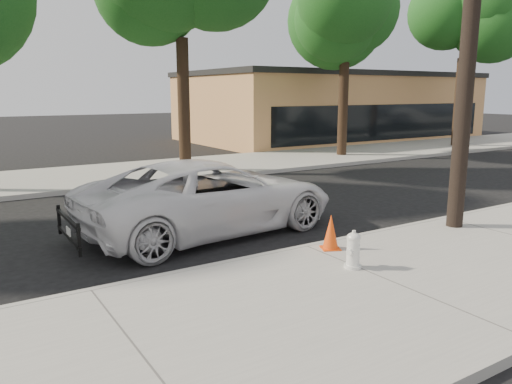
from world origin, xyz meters
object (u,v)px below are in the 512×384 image
(traffic_cone, at_px, (331,232))
(fire_hydrant, at_px, (353,251))
(police_cruiser, at_px, (211,196))
(utility_pole, at_px, (472,5))

(traffic_cone, bearing_deg, fire_hydrant, -109.98)
(police_cruiser, xyz_separation_m, traffic_cone, (1.10, -2.69, -0.33))
(utility_pole, height_order, police_cruiser, utility_pole)
(utility_pole, distance_m, fire_hydrant, 5.69)
(police_cruiser, height_order, traffic_cone, police_cruiser)
(police_cruiser, bearing_deg, fire_hydrant, -174.06)
(utility_pole, xyz_separation_m, traffic_cone, (-3.33, 0.20, -4.23))
(utility_pole, height_order, fire_hydrant, utility_pole)
(police_cruiser, xyz_separation_m, fire_hydrant, (0.74, -3.66, -0.35))
(police_cruiser, relative_size, traffic_cone, 8.72)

